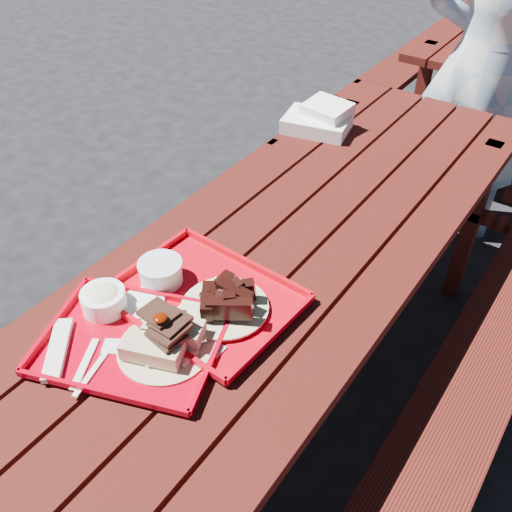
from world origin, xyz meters
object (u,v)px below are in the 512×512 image
object	(u,v)px
near_tray	(134,330)
far_tray	(199,295)
person	(486,65)
picnic_table_near	(284,295)

from	to	relation	value
near_tray	far_tray	size ratio (longest dim) A/B	1.06
person	picnic_table_near	bearing A→B (deg)	76.83
picnic_table_near	near_tray	size ratio (longest dim) A/B	4.81
near_tray	person	world-z (taller)	person
picnic_table_near	far_tray	xyz separation A→B (m)	(-0.06, -0.32, 0.21)
near_tray	far_tray	bearing A→B (deg)	76.21
picnic_table_near	near_tray	xyz separation A→B (m)	(-0.11, -0.50, 0.22)
picnic_table_near	far_tray	distance (m)	0.39
picnic_table_near	far_tray	world-z (taller)	far_tray
far_tray	person	bearing A→B (deg)	85.60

